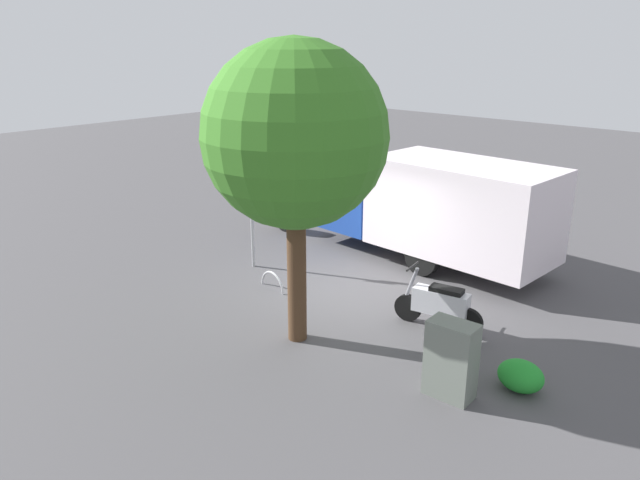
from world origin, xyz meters
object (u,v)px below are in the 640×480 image
object	(u,v)px
stop_sign	(250,181)
utility_cabinet	(451,360)
box_truck_near	(427,202)
bike_rack_hoop	(272,289)
motorcycle	(440,304)
street_tree	(295,136)

from	to	relation	value
stop_sign	utility_cabinet	bearing A→B (deg)	165.38
box_truck_near	bike_rack_hoop	bearing A→B (deg)	73.00
motorcycle	stop_sign	world-z (taller)	stop_sign
motorcycle	stop_sign	xyz separation A→B (m)	(5.23, 0.20, 1.66)
stop_sign	street_tree	size ratio (longest dim) A/B	0.60
motorcycle	bike_rack_hoop	world-z (taller)	motorcycle
motorcycle	street_tree	size ratio (longest dim) A/B	0.33
motorcycle	bike_rack_hoop	xyz separation A→B (m)	(3.84, 0.87, -0.52)
motorcycle	utility_cabinet	distance (m)	2.37
box_truck_near	bike_rack_hoop	world-z (taller)	box_truck_near
motorcycle	street_tree	bearing A→B (deg)	40.15
motorcycle	street_tree	distance (m)	4.34
utility_cabinet	bike_rack_hoop	world-z (taller)	utility_cabinet
motorcycle	stop_sign	size ratio (longest dim) A/B	0.55
box_truck_near	utility_cabinet	size ratio (longest dim) A/B	6.22
motorcycle	utility_cabinet	world-z (taller)	utility_cabinet
stop_sign	box_truck_near	bearing A→B (deg)	-130.30
utility_cabinet	street_tree	bearing A→B (deg)	4.35
box_truck_near	stop_sign	size ratio (longest dim) A/B	2.45
motorcycle	utility_cabinet	bearing A→B (deg)	115.02
box_truck_near	stop_sign	distance (m)	4.45
motorcycle	box_truck_near	bearing A→B (deg)	-63.46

